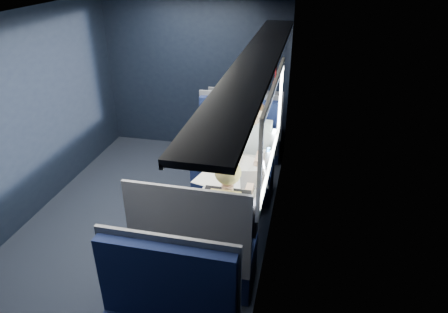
% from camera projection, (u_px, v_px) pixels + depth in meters
% --- Properties ---
extents(ground, '(2.80, 4.20, 0.01)m').
position_uv_depth(ground, '(150.00, 220.00, 4.74)').
color(ground, black).
extents(room_shell, '(3.00, 4.40, 2.40)m').
position_uv_depth(room_shell, '(140.00, 102.00, 4.05)').
color(room_shell, black).
rests_on(room_shell, ground).
extents(table, '(0.62, 1.00, 0.74)m').
position_uv_depth(table, '(236.00, 182.00, 4.23)').
color(table, '#54565E').
rests_on(table, ground).
extents(seat_bay_near, '(1.04, 0.62, 1.26)m').
position_uv_depth(seat_bay_near, '(234.00, 162.00, 5.13)').
color(seat_bay_near, '#0C1335').
rests_on(seat_bay_near, ground).
extents(seat_bay_far, '(1.04, 0.62, 1.26)m').
position_uv_depth(seat_bay_far, '(198.00, 252.00, 3.63)').
color(seat_bay_far, '#0C1335').
rests_on(seat_bay_far, ground).
extents(seat_row_front, '(1.04, 0.51, 1.16)m').
position_uv_depth(seat_row_front, '(247.00, 134.00, 5.94)').
color(seat_row_front, '#0C1335').
rests_on(seat_row_front, ground).
extents(man, '(0.53, 0.56, 1.32)m').
position_uv_depth(man, '(253.00, 149.00, 4.80)').
color(man, black).
rests_on(man, ground).
extents(woman, '(0.53, 0.56, 1.32)m').
position_uv_depth(woman, '(229.00, 216.00, 3.58)').
color(woman, black).
rests_on(woman, ground).
extents(papers, '(0.73, 0.90, 0.01)m').
position_uv_depth(papers, '(232.00, 171.00, 4.26)').
color(papers, white).
rests_on(papers, table).
extents(laptop, '(0.32, 0.39, 0.26)m').
position_uv_depth(laptop, '(258.00, 175.00, 4.06)').
color(laptop, silver).
rests_on(laptop, table).
extents(bottle_small, '(0.07, 0.07, 0.23)m').
position_uv_depth(bottle_small, '(268.00, 158.00, 4.32)').
color(bottle_small, silver).
rests_on(bottle_small, table).
extents(cup, '(0.08, 0.08, 0.10)m').
position_uv_depth(cup, '(266.00, 155.00, 4.51)').
color(cup, white).
rests_on(cup, table).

